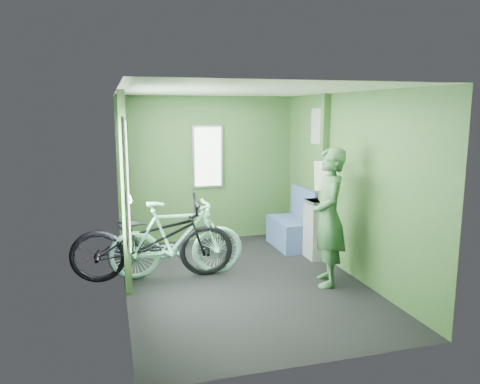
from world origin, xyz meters
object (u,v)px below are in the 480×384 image
object	(u,v)px
passenger	(329,217)
waste_box	(316,229)
bicycle_black	(154,280)
bench_seat	(292,230)
bicycle_mint	(178,278)

from	to	relation	value
passenger	waste_box	xyz separation A→B (m)	(0.29, 0.96, -0.41)
bicycle_black	passenger	xyz separation A→B (m)	(2.01, -0.71, 0.83)
bench_seat	bicycle_mint	bearing A→B (deg)	-155.09
bicycle_black	bench_seat	world-z (taller)	bench_seat
bicycle_mint	waste_box	xyz separation A→B (m)	(2.01, 0.29, 0.42)
passenger	waste_box	size ratio (longest dim) A/B	1.98
waste_box	bench_seat	xyz separation A→B (m)	(-0.12, 0.61, -0.15)
passenger	bench_seat	xyz separation A→B (m)	(0.18, 1.57, -0.56)
bench_seat	passenger	bearing A→B (deg)	-96.88
passenger	waste_box	bearing A→B (deg)	-179.29
waste_box	bicycle_mint	bearing A→B (deg)	-171.88
bicycle_black	bicycle_mint	world-z (taller)	bicycle_black
bicycle_black	bench_seat	distance (m)	2.37
bicycle_black	passenger	distance (m)	2.28
bicycle_black	waste_box	bearing A→B (deg)	-79.46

